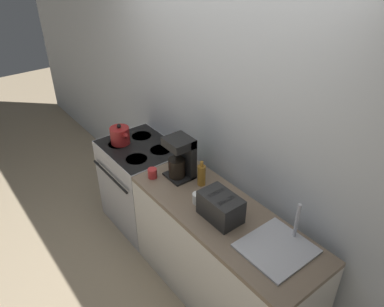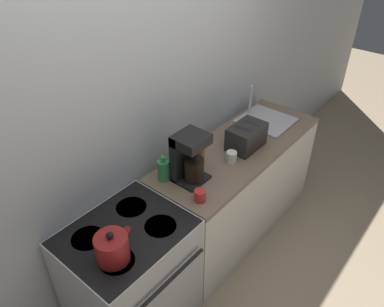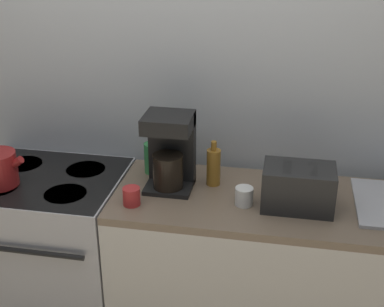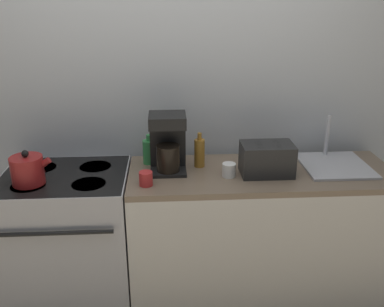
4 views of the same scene
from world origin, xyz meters
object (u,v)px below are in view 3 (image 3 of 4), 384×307
at_px(coffee_maker, 170,150).
at_px(bottle_amber, 214,166).
at_px(cup_white, 244,196).
at_px(toaster, 298,187).
at_px(bottle_green, 153,157).
at_px(cup_red, 132,196).
at_px(stove, 53,252).

xyz_separation_m(coffee_maker, bottle_amber, (0.19, 0.05, -0.09)).
bearing_deg(cup_white, toaster, 5.95).
bearing_deg(bottle_green, bottle_amber, -12.99).
xyz_separation_m(cup_white, cup_red, (-0.48, -0.09, -0.00)).
height_order(bottle_amber, cup_red, bottle_amber).
bearing_deg(toaster, bottle_green, 162.97).
height_order(stove, bottle_green, bottle_green).
relative_size(stove, toaster, 2.90).
bearing_deg(bottle_green, cup_white, -26.79).
distance_m(cup_white, cup_red, 0.49).
bearing_deg(toaster, cup_red, -170.84).
xyz_separation_m(toaster, bottle_amber, (-0.39, 0.14, -0.00)).
relative_size(bottle_amber, cup_white, 2.66).
distance_m(bottle_amber, cup_red, 0.41).
distance_m(stove, bottle_amber, 0.97).
bearing_deg(bottle_amber, cup_white, -46.02).
distance_m(toaster, bottle_amber, 0.41).
height_order(stove, coffee_maker, coffee_maker).
relative_size(stove, bottle_green, 4.69).
xyz_separation_m(stove, cup_white, (0.97, -0.08, 0.47)).
height_order(coffee_maker, bottle_amber, coffee_maker).
height_order(stove, cup_red, cup_red).
relative_size(toaster, bottle_green, 1.62).
height_order(toaster, cup_red, toaster).
bearing_deg(stove, bottle_amber, 6.28).
xyz_separation_m(stove, cup_red, (0.49, -0.17, 0.47)).
bearing_deg(stove, cup_red, -18.60).
relative_size(coffee_maker, cup_white, 4.40).
relative_size(stove, cup_red, 10.95).
distance_m(coffee_maker, cup_white, 0.40).
height_order(stove, bottle_amber, bottle_amber).
distance_m(coffee_maker, bottle_green, 0.20).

